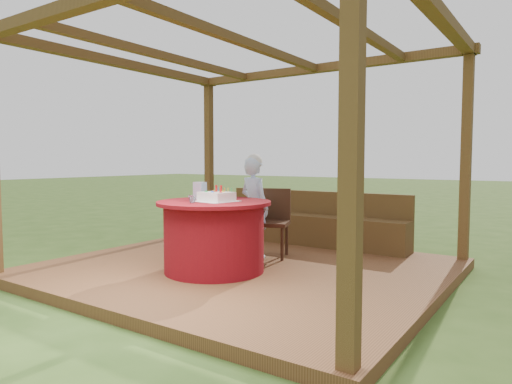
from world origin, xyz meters
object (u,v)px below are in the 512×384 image
Objects in this scene: bench at (310,227)px; gift_bag at (200,191)px; table at (214,236)px; birthday_cake at (216,197)px; elderly_woman at (254,205)px; drinking_glass at (192,199)px; chair at (272,218)px.

bench is 14.56× the size of gift_bag.
birthday_cake is (0.05, -0.02, 0.45)m from table.
bench is 2.15m from table.
elderly_woman is 0.88m from gift_bag.
table is (-0.12, -2.14, 0.15)m from bench.
elderly_woman is 6.60× the size of gift_bag.
table is 0.95m from elderly_woman.
gift_bag is (-0.22, -0.82, 0.23)m from elderly_woman.
gift_bag is (-0.41, -2.05, 0.65)m from bench.
gift_bag is 2.26× the size of drinking_glass.
birthday_cake is 0.36m from gift_bag.
birthday_cake is 0.31m from drinking_glass.
birthday_cake is at bearing -82.74° from elderly_woman.
chair is (-0.02, -1.05, 0.24)m from bench.
gift_bag reaches higher than table.
drinking_glass is at bearing -98.28° from table.
drinking_glass is (0.02, -1.23, 0.17)m from elderly_woman.
chair is 0.66× the size of elderly_woman.
bench is 2.24m from birthday_cake.
chair is at bearing 87.35° from birthday_cake.
table is at bearing 159.82° from birthday_cake.
chair is at bearing 84.60° from table.
elderly_woman is (-0.17, -0.18, 0.18)m from chair.
chair is at bearing -91.07° from bench.
gift_bag is at bearing 162.13° from birthday_cake.
gift_bag is (-0.29, 0.09, 0.50)m from table.
bench is at bearing 86.08° from drinking_glass.
drinking_glass is at bearing -93.92° from bench.
table is 1.10m from chair.
elderly_woman is 14.89× the size of drinking_glass.
birthday_cake is at bearing -12.20° from gift_bag.
birthday_cake is (0.12, -0.93, 0.18)m from elderly_woman.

